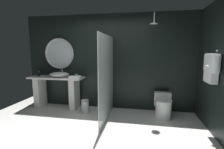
% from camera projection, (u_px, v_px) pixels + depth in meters
% --- Properties ---
extents(ground_plane, '(5.76, 5.76, 0.00)m').
position_uv_depth(ground_plane, '(88.00, 142.00, 3.01)').
color(ground_plane, silver).
extents(back_wall_panel, '(4.80, 0.10, 2.60)m').
position_uv_depth(back_wall_panel, '(109.00, 62.00, 4.66)').
color(back_wall_panel, black).
rests_on(back_wall_panel, ground_plane).
extents(side_wall_right, '(0.10, 2.47, 2.60)m').
position_uv_depth(side_wall_right, '(219.00, 68.00, 3.13)').
color(side_wall_right, black).
rests_on(side_wall_right, ground_plane).
extents(vanity_counter, '(1.55, 0.49, 0.89)m').
position_uv_depth(vanity_counter, '(57.00, 89.00, 4.73)').
color(vanity_counter, silver).
rests_on(vanity_counter, ground_plane).
extents(vessel_sink, '(0.56, 0.46, 0.18)m').
position_uv_depth(vessel_sink, '(59.00, 74.00, 4.68)').
color(vessel_sink, white).
rests_on(vessel_sink, vanity_counter).
extents(tumbler_cup, '(0.08, 0.08, 0.10)m').
position_uv_depth(tumbler_cup, '(76.00, 76.00, 4.56)').
color(tumbler_cup, silver).
rests_on(tumbler_cup, vanity_counter).
extents(soap_dispenser, '(0.05, 0.05, 0.14)m').
position_uv_depth(soap_dispenser, '(39.00, 74.00, 4.76)').
color(soap_dispenser, black).
rests_on(soap_dispenser, vanity_counter).
extents(round_wall_mirror, '(0.89, 0.06, 0.89)m').
position_uv_depth(round_wall_mirror, '(59.00, 54.00, 4.81)').
color(round_wall_mirror, '#B7B7BC').
extents(shower_glass_panel, '(0.02, 1.53, 1.98)m').
position_uv_depth(shower_glass_panel, '(107.00, 78.00, 3.90)').
color(shower_glass_panel, silver).
rests_on(shower_glass_panel, ground_plane).
extents(rain_shower_head, '(0.18, 0.18, 0.28)m').
position_uv_depth(rain_shower_head, '(154.00, 23.00, 3.84)').
color(rain_shower_head, '#B7B7BC').
extents(hanging_bathrobe, '(0.20, 0.57, 0.62)m').
position_uv_depth(hanging_bathrobe, '(211.00, 67.00, 3.16)').
color(hanging_bathrobe, '#B7B7BC').
extents(toilet, '(0.41, 0.58, 0.57)m').
position_uv_depth(toilet, '(163.00, 106.00, 4.10)').
color(toilet, white).
rests_on(toilet, ground_plane).
extents(waste_bin, '(0.19, 0.19, 0.37)m').
position_uv_depth(waste_bin, '(85.00, 106.00, 4.38)').
color(waste_bin, '#B7B7BC').
rests_on(waste_bin, ground_plane).
extents(folded_hand_towel, '(0.32, 0.19, 0.07)m').
position_uv_depth(folded_hand_towel, '(75.00, 77.00, 4.42)').
color(folded_hand_towel, white).
rests_on(folded_hand_towel, vanity_counter).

